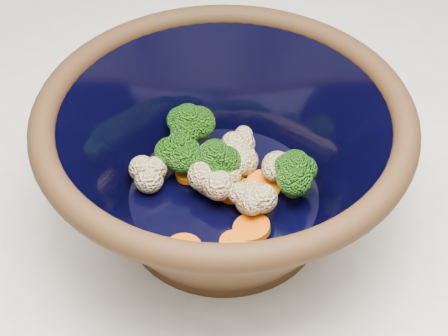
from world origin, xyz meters
TOP-DOWN VIEW (x-y plane):
  - mixing_bowl at (-0.09, -0.07)m, footprint 0.38×0.38m
  - vegetable_pile at (-0.09, -0.05)m, footprint 0.16×0.17m

SIDE VIEW (x-z plane):
  - vegetable_pile at x=-0.09m, z-range 0.93..0.98m
  - mixing_bowl at x=-0.09m, z-range 0.91..1.04m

